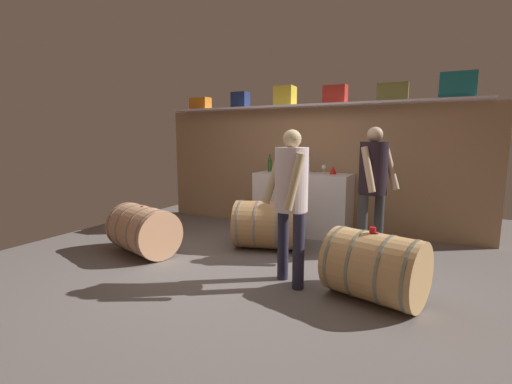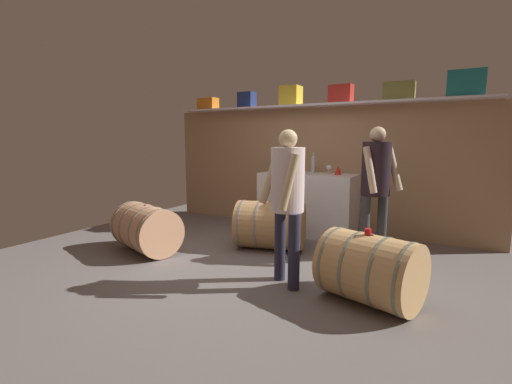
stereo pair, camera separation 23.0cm
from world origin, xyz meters
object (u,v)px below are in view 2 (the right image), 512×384
at_px(toolcase_olive, 399,91).
at_px(wine_barrel_far, 270,225).
at_px(toolcase_navy, 247,100).
at_px(wine_barrel_flank, 146,229).
at_px(wine_bottle_green, 275,164).
at_px(winemaker_pouring, 287,191).
at_px(red_funnel, 338,170).
at_px(toolcase_red, 341,94).
at_px(wine_bottle_amber, 284,164).
at_px(toolcase_orange, 208,104).
at_px(wine_bottle_clear, 313,164).
at_px(work_cabinet, 308,204).
at_px(toolcase_teal, 466,84).
at_px(wine_glass, 329,168).
at_px(tasting_cup, 368,231).
at_px(visitor_tasting, 376,179).
at_px(wine_barrel_near, 370,269).
at_px(toolcase_yellow, 291,96).

relative_size(toolcase_olive, wine_barrel_far, 0.40).
bearing_deg(toolcase_navy, wine_barrel_flank, -94.36).
bearing_deg(wine_bottle_green, winemaker_pouring, -60.98).
xyz_separation_m(wine_bottle_green, red_funnel, (1.05, 0.02, -0.06)).
relative_size(toolcase_red, wine_bottle_amber, 1.20).
height_order(toolcase_red, wine_bottle_amber, toolcase_red).
bearing_deg(toolcase_orange, wine_bottle_clear, 1.39).
relative_size(work_cabinet, wine_barrel_far, 1.42).
distance_m(toolcase_teal, wine_glass, 2.09).
height_order(toolcase_olive, wine_bottle_amber, toolcase_olive).
xyz_separation_m(toolcase_orange, winemaker_pouring, (2.63, -2.26, -1.16)).
bearing_deg(tasting_cup, toolcase_navy, 138.86).
height_order(toolcase_orange, wine_bottle_green, toolcase_orange).
xyz_separation_m(toolcase_red, wine_glass, (-0.09, -0.18, -1.11)).
bearing_deg(toolcase_olive, wine_barrel_far, -139.86).
height_order(red_funnel, winemaker_pouring, winemaker_pouring).
height_order(wine_barrel_far, visitor_tasting, visitor_tasting).
relative_size(wine_bottle_amber, wine_barrel_flank, 0.28).
xyz_separation_m(toolcase_orange, toolcase_teal, (4.14, 0.00, 0.06)).
relative_size(toolcase_orange, red_funnel, 2.90).
bearing_deg(wine_barrel_far, wine_barrel_near, -48.95).
relative_size(toolcase_navy, wine_bottle_clear, 0.85).
bearing_deg(toolcase_yellow, toolcase_teal, -0.83).
distance_m(wine_bottle_amber, wine_glass, 0.80).
relative_size(toolcase_teal, wine_bottle_green, 1.56).
bearing_deg(wine_bottle_green, wine_bottle_clear, 8.68).
bearing_deg(red_funnel, wine_barrel_near, -65.98).
bearing_deg(winemaker_pouring, wine_bottle_amber, -29.06).
xyz_separation_m(toolcase_orange, wine_bottle_clear, (2.13, -0.12, -1.03)).
bearing_deg(wine_glass, wine_bottle_clear, 167.51).
bearing_deg(winemaker_pouring, tasting_cup, -145.19).
height_order(toolcase_olive, wine_bottle_green, toolcase_olive).
bearing_deg(wine_barrel_far, toolcase_orange, 132.17).
xyz_separation_m(toolcase_red, work_cabinet, (-0.40, -0.24, -1.69)).
relative_size(toolcase_navy, wine_barrel_flank, 0.27).
bearing_deg(toolcase_navy, toolcase_yellow, 2.69).
xyz_separation_m(wine_glass, tasting_cup, (1.04, -2.10, -0.39)).
distance_m(toolcase_navy, wine_barrel_far, 2.48).
distance_m(wine_bottle_clear, tasting_cup, 2.56).
xyz_separation_m(toolcase_navy, wine_bottle_green, (0.66, -0.21, -1.08)).
bearing_deg(toolcase_red, wine_barrel_near, -62.42).
distance_m(wine_bottle_clear, winemaker_pouring, 2.21).
xyz_separation_m(toolcase_navy, red_funnel, (1.71, -0.19, -1.14)).
distance_m(toolcase_yellow, wine_bottle_green, 1.14).
relative_size(toolcase_navy, wine_bottle_green, 0.99).
xyz_separation_m(toolcase_orange, wine_bottle_green, (1.50, -0.21, -1.05)).
distance_m(work_cabinet, red_funnel, 0.71).
bearing_deg(wine_bottle_green, wine_barrel_far, -66.79).
height_order(wine_bottle_green, wine_barrel_near, wine_bottle_green).
bearing_deg(wine_barrel_far, toolcase_red, 50.83).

